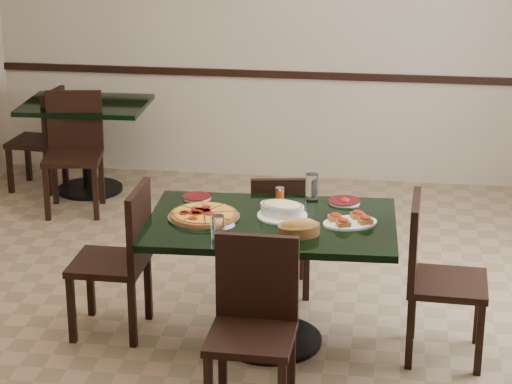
# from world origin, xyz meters

# --- Properties ---
(floor) EXTENTS (5.50, 5.50, 0.00)m
(floor) POSITION_xyz_m (0.00, 0.00, 0.00)
(floor) COLOR #86674D
(floor) RESTS_ON ground
(room_shell) EXTENTS (5.50, 5.50, 5.50)m
(room_shell) POSITION_xyz_m (1.02, 1.73, 1.17)
(room_shell) COLOR silver
(room_shell) RESTS_ON floor
(main_table) EXTENTS (1.41, 0.94, 0.75)m
(main_table) POSITION_xyz_m (0.23, -0.29, 0.57)
(main_table) COLOR black
(main_table) RESTS_ON floor
(back_table) EXTENTS (1.01, 0.75, 0.75)m
(back_table) POSITION_xyz_m (-1.60, 2.15, 0.52)
(back_table) COLOR black
(back_table) RESTS_ON floor
(chair_far) EXTENTS (0.43, 0.43, 0.81)m
(chair_far) POSITION_xyz_m (0.21, 0.37, 0.45)
(chair_far) COLOR black
(chair_far) RESTS_ON floor
(chair_near) EXTENTS (0.43, 0.43, 0.90)m
(chair_near) POSITION_xyz_m (0.23, -0.98, 0.50)
(chair_near) COLOR black
(chair_near) RESTS_ON floor
(chair_right) EXTENTS (0.45, 0.45, 0.92)m
(chair_right) POSITION_xyz_m (1.12, -0.30, 0.52)
(chair_right) COLOR black
(chair_right) RESTS_ON floor
(chair_left) EXTENTS (0.42, 0.42, 0.90)m
(chair_left) POSITION_xyz_m (-0.64, -0.27, 0.50)
(chair_left) COLOR black
(chair_left) RESTS_ON floor
(back_chair_near) EXTENTS (0.50, 0.50, 0.92)m
(back_chair_near) POSITION_xyz_m (-1.57, 1.73, 0.52)
(back_chair_near) COLOR black
(back_chair_near) RESTS_ON floor
(back_chair_left) EXTENTS (0.43, 0.43, 0.84)m
(back_chair_left) POSITION_xyz_m (-1.97, 2.15, 0.47)
(back_chair_left) COLOR black
(back_chair_left) RESTS_ON floor
(pepperoni_pizza) EXTENTS (0.40, 0.40, 0.04)m
(pepperoni_pizza) POSITION_xyz_m (-0.15, -0.29, 0.77)
(pepperoni_pizza) COLOR #AEAFB5
(pepperoni_pizza) RESTS_ON main_table
(lasagna_casserole) EXTENTS (0.29, 0.28, 0.09)m
(lasagna_casserole) POSITION_xyz_m (0.28, -0.21, 0.80)
(lasagna_casserole) COLOR white
(lasagna_casserole) RESTS_ON main_table
(bread_basket) EXTENTS (0.28, 0.24, 0.10)m
(bread_basket) POSITION_xyz_m (0.40, -0.48, 0.79)
(bread_basket) COLOR brown
(bread_basket) RESTS_ON main_table
(bruschetta_platter) EXTENTS (0.37, 0.32, 0.05)m
(bruschetta_platter) POSITION_xyz_m (0.66, -0.28, 0.77)
(bruschetta_platter) COLOR white
(bruschetta_platter) RESTS_ON main_table
(side_plate_near) EXTENTS (0.18, 0.18, 0.02)m
(side_plate_near) POSITION_xyz_m (0.14, -0.65, 0.76)
(side_plate_near) COLOR white
(side_plate_near) RESTS_ON main_table
(side_plate_far_r) EXTENTS (0.19, 0.19, 0.03)m
(side_plate_far_r) POSITION_xyz_m (0.61, 0.07, 0.76)
(side_plate_far_r) COLOR white
(side_plate_far_r) RESTS_ON main_table
(side_plate_far_l) EXTENTS (0.17, 0.17, 0.02)m
(side_plate_far_l) POSITION_xyz_m (-0.25, 0.02, 0.76)
(side_plate_far_l) COLOR white
(side_plate_far_l) RESTS_ON main_table
(napkin_setting) EXTENTS (0.19, 0.19, 0.01)m
(napkin_setting) POSITION_xyz_m (0.10, -0.62, 0.75)
(napkin_setting) COLOR white
(napkin_setting) RESTS_ON main_table
(water_glass_a) EXTENTS (0.08, 0.08, 0.16)m
(water_glass_a) POSITION_xyz_m (0.42, 0.07, 0.83)
(water_glass_a) COLOR white
(water_glass_a) RESTS_ON main_table
(water_glass_b) EXTENTS (0.07, 0.07, 0.14)m
(water_glass_b) POSITION_xyz_m (-0.01, -0.62, 0.82)
(water_glass_b) COLOR white
(water_glass_b) RESTS_ON main_table
(pepper_shaker) EXTENTS (0.05, 0.05, 0.09)m
(pepper_shaker) POSITION_xyz_m (0.24, 0.03, 0.80)
(pepper_shaker) COLOR #A84311
(pepper_shaker) RESTS_ON main_table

